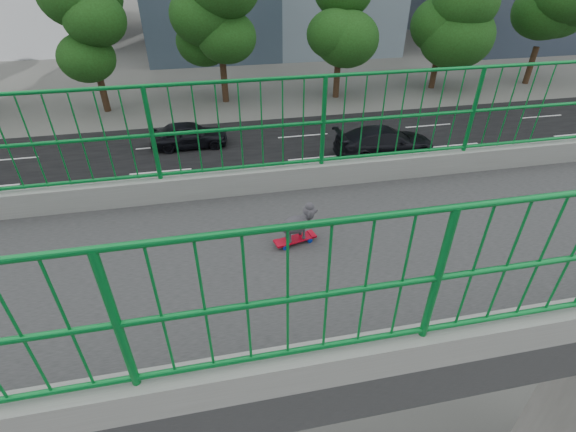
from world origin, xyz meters
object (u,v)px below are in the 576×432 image
(skateboard, at_px, (295,240))
(poodle, at_px, (297,223))
(car_0, at_px, (156,305))
(car_4, at_px, (189,135))
(car_3, at_px, (385,142))

(skateboard, relative_size, poodle, 1.10)
(car_0, distance_m, car_4, 12.84)
(car_3, bearing_deg, car_0, 130.82)
(car_0, height_order, car_4, car_0)
(car_3, bearing_deg, poodle, 151.95)
(skateboard, bearing_deg, car_3, 138.30)
(skateboard, xyz_separation_m, poodle, (-0.01, 0.02, 0.21))
(car_0, distance_m, car_3, 14.69)
(skateboard, xyz_separation_m, car_0, (-5.78, -2.90, -6.32))
(car_4, bearing_deg, car_3, -107.49)
(poodle, xyz_separation_m, car_4, (-18.58, -1.96, -6.55))
(car_0, bearing_deg, car_3, 130.82)
(skateboard, distance_m, car_3, 18.53)
(skateboard, relative_size, car_0, 0.11)
(car_0, xyz_separation_m, car_4, (-12.80, 0.96, -0.01))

